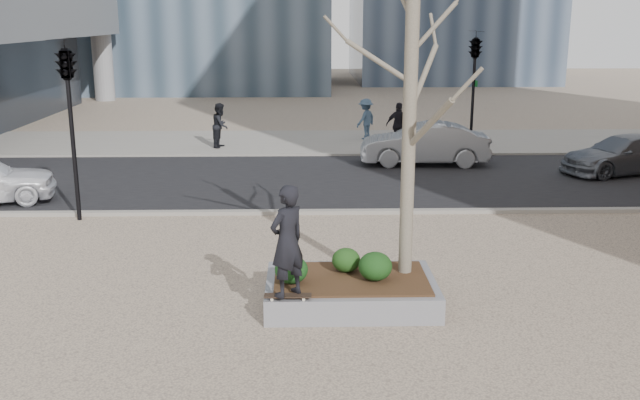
{
  "coord_description": "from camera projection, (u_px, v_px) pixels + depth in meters",
  "views": [
    {
      "loc": [
        0.16,
        -11.87,
        4.96
      ],
      "look_at": [
        0.5,
        2.0,
        1.4
      ],
      "focal_mm": 40.0,
      "sensor_mm": 36.0,
      "label": 1
    }
  ],
  "objects": [
    {
      "name": "car_silver",
      "position": [
        424.0,
        144.0,
        24.51
      ],
      "size": [
        4.44,
        1.75,
        1.44
      ],
      "primitive_type": "imported",
      "rotation": [
        0.0,
        0.0,
        4.66
      ],
      "color": "gray",
      "rests_on": "street"
    },
    {
      "name": "pedestrian_b",
      "position": [
        366.0,
        119.0,
        29.65
      ],
      "size": [
        1.17,
        1.23,
        1.68
      ],
      "primitive_type": "imported",
      "rotation": [
        0.0,
        0.0,
        4.02
      ],
      "color": "#3B536B",
      "rests_on": "far_sidewalk"
    },
    {
      "name": "traffic_light_far",
      "position": [
        473.0,
        93.0,
        26.45
      ],
      "size": [
        0.6,
        2.48,
        4.5
      ],
      "primitive_type": null,
      "color": "black",
      "rests_on": "ground"
    },
    {
      "name": "pedestrian_a",
      "position": [
        221.0,
        125.0,
        27.74
      ],
      "size": [
        0.82,
        0.96,
        1.72
      ],
      "primitive_type": "imported",
      "rotation": [
        0.0,
        0.0,
        1.35
      ],
      "color": "black",
      "rests_on": "far_sidewalk"
    },
    {
      "name": "street",
      "position": [
        298.0,
        180.0,
        22.4
      ],
      "size": [
        60.0,
        8.0,
        0.02
      ],
      "primitive_type": "cube",
      "color": "black",
      "rests_on": "ground"
    },
    {
      "name": "sycamore_tree",
      "position": [
        410.0,
        88.0,
        12.11
      ],
      "size": [
        2.8,
        2.8,
        6.6
      ],
      "primitive_type": null,
      "color": "gray",
      "rests_on": "planter_mulch"
    },
    {
      "name": "ground",
      "position": [
        295.0,
        304.0,
        12.72
      ],
      "size": [
        120.0,
        120.0,
        0.0
      ],
      "primitive_type": "plane",
      "color": "tan",
      "rests_on": "ground"
    },
    {
      "name": "shrub_middle",
      "position": [
        346.0,
        260.0,
        12.87
      ],
      "size": [
        0.51,
        0.51,
        0.44
      ],
      "primitive_type": "ellipsoid",
      "color": "#143C13",
      "rests_on": "planter_mulch"
    },
    {
      "name": "shrub_left",
      "position": [
        291.0,
        270.0,
        12.31
      ],
      "size": [
        0.58,
        0.58,
        0.49
      ],
      "primitive_type": "ellipsoid",
      "color": "#113814",
      "rests_on": "planter_mulch"
    },
    {
      "name": "far_sidewalk",
      "position": [
        299.0,
        142.0,
        29.18
      ],
      "size": [
        60.0,
        6.0,
        0.02
      ],
      "primitive_type": "cube",
      "color": "gray",
      "rests_on": "ground"
    },
    {
      "name": "skateboard",
      "position": [
        288.0,
        297.0,
        11.74
      ],
      "size": [
        0.78,
        0.21,
        0.08
      ],
      "primitive_type": null,
      "rotation": [
        0.0,
        0.0,
        -0.02
      ],
      "color": "black",
      "rests_on": "planter"
    },
    {
      "name": "planter",
      "position": [
        351.0,
        291.0,
        12.69
      ],
      "size": [
        3.0,
        2.0,
        0.45
      ],
      "primitive_type": "cube",
      "color": "gray",
      "rests_on": "ground"
    },
    {
      "name": "planter_mulch",
      "position": [
        351.0,
        279.0,
        12.63
      ],
      "size": [
        2.7,
        1.7,
        0.04
      ],
      "primitive_type": "cube",
      "color": "#382314",
      "rests_on": "planter"
    },
    {
      "name": "traffic_light_near",
      "position": [
        72.0,
        131.0,
        17.45
      ],
      "size": [
        0.6,
        2.48,
        4.5
      ],
      "primitive_type": null,
      "color": "black",
      "rests_on": "ground"
    },
    {
      "name": "pedestrian_c",
      "position": [
        399.0,
        125.0,
        27.59
      ],
      "size": [
        1.12,
        0.83,
        1.76
      ],
      "primitive_type": "imported",
      "rotation": [
        0.0,
        0.0,
        2.71
      ],
      "color": "black",
      "rests_on": "far_sidewalk"
    },
    {
      "name": "shrub_right",
      "position": [
        375.0,
        266.0,
        12.45
      ],
      "size": [
        0.59,
        0.59,
        0.51
      ],
      "primitive_type": "ellipsoid",
      "color": "#173410",
      "rests_on": "planter_mulch"
    },
    {
      "name": "car_third",
      "position": [
        624.0,
        155.0,
        23.16
      ],
      "size": [
        4.55,
        2.84,
        1.23
      ],
      "primitive_type": "imported",
      "rotation": [
        0.0,
        0.0,
        5.0
      ],
      "color": "slate",
      "rests_on": "street"
    },
    {
      "name": "skateboarder",
      "position": [
        287.0,
        241.0,
        11.5
      ],
      "size": [
        0.8,
        0.79,
        1.86
      ],
      "primitive_type": "imported",
      "rotation": [
        0.0,
        0.0,
        3.9
      ],
      "color": "black",
      "rests_on": "skateboard"
    }
  ]
}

